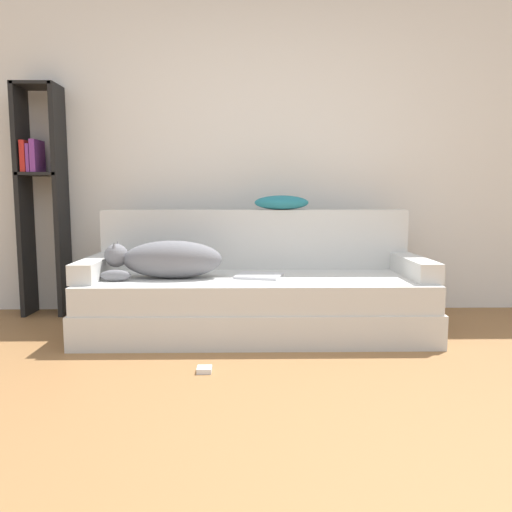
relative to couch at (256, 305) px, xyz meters
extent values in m
plane|color=olive|center=(0.05, -1.61, -0.19)|extent=(20.00, 20.00, 0.00)
cube|color=silver|center=(0.05, 0.76, 1.16)|extent=(7.95, 0.06, 2.70)
cube|color=silver|center=(0.00, 0.00, -0.09)|extent=(2.30, 0.90, 0.22)
cube|color=silver|center=(0.00, -0.01, 0.11)|extent=(2.26, 0.86, 0.18)
cube|color=silver|center=(0.00, 0.38, 0.42)|extent=(2.26, 0.15, 0.44)
cube|color=silver|center=(-1.07, -0.01, 0.26)|extent=(0.15, 0.71, 0.13)
cube|color=silver|center=(1.07, -0.01, 0.26)|extent=(0.15, 0.71, 0.13)
ellipsoid|color=slate|center=(-0.55, -0.07, 0.32)|extent=(0.65, 0.27, 0.25)
sphere|color=slate|center=(-0.92, -0.07, 0.35)|extent=(0.15, 0.15, 0.15)
cone|color=slate|center=(-0.92, -0.11, 0.41)|extent=(0.05, 0.05, 0.07)
cone|color=slate|center=(-0.92, -0.02, 0.41)|extent=(0.05, 0.05, 0.07)
ellipsoid|color=slate|center=(-0.90, -0.19, 0.24)|extent=(0.20, 0.07, 0.07)
cube|color=silver|center=(0.02, -0.04, 0.21)|extent=(0.34, 0.32, 0.02)
ellipsoid|color=teal|center=(0.20, 0.37, 0.69)|extent=(0.40, 0.21, 0.11)
cube|color=black|center=(-1.79, 0.58, 0.69)|extent=(0.04, 0.26, 1.77)
cube|color=black|center=(-1.50, 0.58, 0.69)|extent=(0.04, 0.26, 1.77)
cube|color=black|center=(-1.65, 0.58, 1.57)|extent=(0.30, 0.26, 0.02)
cube|color=black|center=(-1.65, 0.58, 0.91)|extent=(0.30, 0.26, 0.02)
cube|color=red|center=(-1.74, 0.57, 1.04)|extent=(0.04, 0.20, 0.24)
cube|color=#753384|center=(-1.70, 0.57, 1.03)|extent=(0.02, 0.20, 0.21)
cube|color=#753384|center=(-1.66, 0.57, 1.04)|extent=(0.04, 0.20, 0.24)
cube|color=silver|center=(-0.29, -0.77, -0.18)|extent=(0.08, 0.08, 0.03)
camera|label=1|loc=(-0.06, -3.34, 0.74)|focal=35.00mm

